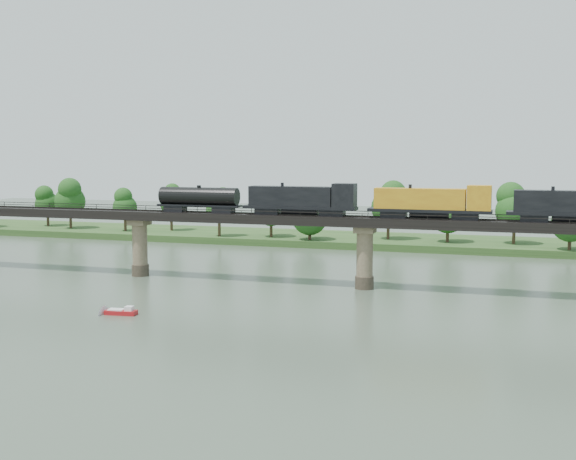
% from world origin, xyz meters
% --- Properties ---
extents(ground, '(400.00, 400.00, 0.00)m').
position_xyz_m(ground, '(0.00, 0.00, 0.00)').
color(ground, '#384737').
rests_on(ground, ground).
extents(far_bank, '(300.00, 24.00, 1.60)m').
position_xyz_m(far_bank, '(0.00, 85.00, 0.80)').
color(far_bank, '#28481C').
rests_on(far_bank, ground).
extents(bridge, '(236.00, 30.00, 11.50)m').
position_xyz_m(bridge, '(0.00, 30.00, 5.46)').
color(bridge, '#473A2D').
rests_on(bridge, ground).
extents(bridge_superstructure, '(220.00, 4.90, 0.75)m').
position_xyz_m(bridge_superstructure, '(0.00, 30.00, 11.79)').
color(bridge_superstructure, black).
rests_on(bridge_superstructure, bridge).
extents(far_treeline, '(289.06, 17.54, 13.60)m').
position_xyz_m(far_treeline, '(-8.21, 80.52, 8.83)').
color(far_treeline, '#382619').
rests_on(far_treeline, far_bank).
extents(freight_train, '(76.04, 2.96, 5.23)m').
position_xyz_m(freight_train, '(3.21, 30.00, 14.00)').
color(freight_train, black).
rests_on(freight_train, bridge).
extents(motorboat, '(4.39, 1.98, 1.19)m').
position_xyz_m(motorboat, '(-27.51, 2.17, 0.41)').
color(motorboat, '#A61317').
rests_on(motorboat, ground).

